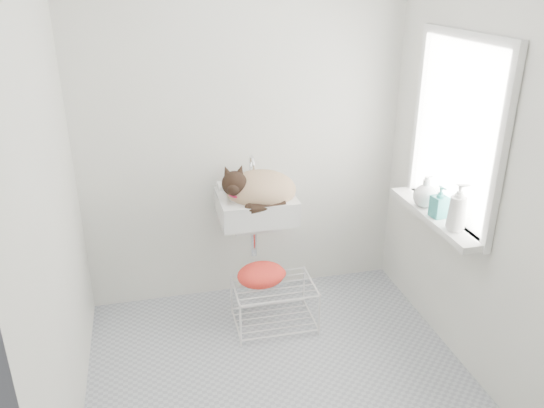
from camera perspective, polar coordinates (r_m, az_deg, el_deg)
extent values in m
cube|color=#A9B0B8|center=(3.34, 0.82, -17.55)|extent=(2.20, 2.00, 0.02)
cube|color=silver|center=(3.63, -3.03, 8.32)|extent=(2.20, 0.02, 2.50)
cube|color=silver|center=(3.14, 20.83, 4.44)|extent=(0.02, 2.00, 2.50)
cube|color=silver|center=(2.66, -22.64, 0.84)|extent=(0.02, 2.00, 2.50)
cube|color=white|center=(3.27, 18.96, 7.22)|extent=(0.01, 0.80, 1.00)
cube|color=white|center=(3.26, 18.73, 7.21)|extent=(0.04, 0.90, 1.10)
cube|color=white|center=(3.40, 16.76, -1.25)|extent=(0.16, 0.88, 0.04)
cube|color=white|center=(3.52, -1.71, 0.98)|extent=(0.49, 0.43, 0.20)
ellipsoid|color=tan|center=(3.50, -1.20, 1.41)|extent=(0.49, 0.44, 0.23)
sphere|color=black|center=(3.37, -3.77, 2.34)|extent=(0.19, 0.19, 0.16)
torus|color=#D61444|center=(3.38, -3.42, 1.61)|extent=(0.16, 0.16, 0.06)
cube|color=silver|center=(3.65, 0.22, -10.60)|extent=(0.52, 0.37, 0.31)
ellipsoid|color=#FA4C21|center=(3.56, -1.15, -7.97)|extent=(0.35, 0.27, 0.13)
imported|color=white|center=(3.21, 18.64, -2.60)|extent=(0.12, 0.12, 0.23)
imported|color=teal|center=(3.35, 17.04, -1.28)|extent=(0.10, 0.10, 0.19)
imported|color=white|center=(3.48, 15.69, -0.16)|extent=(0.17, 0.17, 0.19)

